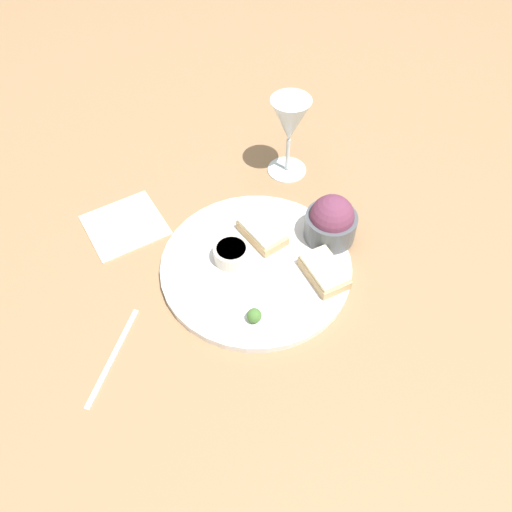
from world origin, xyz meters
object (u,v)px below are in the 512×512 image
(sauce_ramekin, at_px, (231,253))
(fork, at_px, (113,356))
(salad_bowl, at_px, (331,221))
(cheese_toast_near, at_px, (262,232))
(cheese_toast_far, at_px, (324,271))
(wine_glass, at_px, (290,124))
(napkin, at_px, (125,225))

(sauce_ramekin, xyz_separation_m, fork, (-0.16, 0.19, -0.03))
(salad_bowl, relative_size, cheese_toast_near, 0.88)
(cheese_toast_near, bearing_deg, cheese_toast_far, -136.53)
(salad_bowl, bearing_deg, cheese_toast_far, 163.43)
(wine_glass, height_order, fork, wine_glass)
(sauce_ramekin, xyz_separation_m, cheese_toast_far, (-0.05, -0.15, -0.00))
(salad_bowl, bearing_deg, sauce_ramekin, 101.20)
(sauce_ramekin, bearing_deg, napkin, 60.10)
(fork, bearing_deg, napkin, -0.46)
(cheese_toast_near, height_order, wine_glass, wine_glass)
(cheese_toast_far, bearing_deg, fork, 107.40)
(salad_bowl, distance_m, fork, 0.42)
(napkin, distance_m, fork, 0.27)
(napkin, bearing_deg, fork, 179.54)
(salad_bowl, distance_m, cheese_toast_near, 0.12)
(cheese_toast_near, height_order, napkin, cheese_toast_near)
(cheese_toast_near, relative_size, napkin, 0.58)
(cheese_toast_near, height_order, fork, cheese_toast_near)
(sauce_ramekin, relative_size, wine_glass, 0.37)
(sauce_ramekin, bearing_deg, salad_bowl, -78.80)
(salad_bowl, distance_m, wine_glass, 0.21)
(wine_glass, relative_size, fork, 1.02)
(napkin, bearing_deg, cheese_toast_near, -104.54)
(cheese_toast_far, xyz_separation_m, wine_glass, (0.28, 0.02, 0.09))
(cheese_toast_far, xyz_separation_m, napkin, (0.16, 0.34, -0.02))
(napkin, bearing_deg, cheese_toast_far, -115.42)
(salad_bowl, bearing_deg, fork, 117.83)
(salad_bowl, xyz_separation_m, wine_glass, (0.20, 0.05, 0.06))
(cheese_toast_far, height_order, fork, cheese_toast_far)
(salad_bowl, xyz_separation_m, cheese_toast_far, (-0.09, 0.03, -0.03))
(cheese_toast_near, bearing_deg, napkin, 75.46)
(salad_bowl, bearing_deg, napkin, 78.49)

